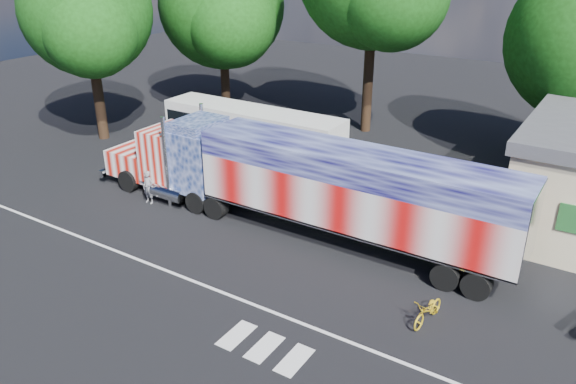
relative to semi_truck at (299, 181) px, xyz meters
The scene contains 8 objects.
ground 4.08m from the semi_truck, 98.84° to the right, with size 100.00×100.00×0.00m, color black.
lane_markings 7.49m from the semi_truck, 80.11° to the right, with size 30.00×2.67×0.01m.
semi_truck is the anchor object (origin of this frame).
coach_bus 9.23m from the semi_truck, 139.42° to the left, with size 11.86×2.76×3.45m.
woman 8.55m from the semi_truck, 168.37° to the right, with size 0.64×0.42×1.77m, color slate.
bicycle 8.76m from the semi_truck, 25.44° to the right, with size 0.67×1.91×1.01m, color gold.
tree_w_a 19.97m from the semi_truck, 167.02° to the left, with size 8.78×8.36×12.76m.
tree_nw_a 22.01m from the semi_truck, 137.25° to the left, with size 10.00×9.52×12.96m.
Camera 1 is at (12.87, -17.28, 12.68)m, focal length 35.00 mm.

